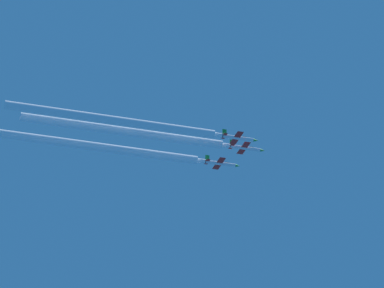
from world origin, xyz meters
TOP-DOWN VIEW (x-y plane):
  - jet_lead at (0.22, 5.67)m, footprint 7.97×11.60m
  - jet_left_wingman at (-8.30, 0.52)m, footprint 7.97×11.60m
  - jet_right_wingman at (7.78, 0.91)m, footprint 7.97×11.60m
  - smoke_trail_lead at (0.22, -31.46)m, footprint 2.52×63.65m
  - smoke_trail_left_wingman at (-8.30, -38.35)m, footprint 2.52×67.14m
  - smoke_trail_right_wingman at (7.78, -36.67)m, footprint 2.52×64.55m

SIDE VIEW (x-z plane):
  - smoke_trail_left_wingman at x=-8.30m, z-range 180.04..182.56m
  - jet_left_wingman at x=-8.30m, z-range 179.93..182.72m
  - smoke_trail_right_wingman at x=7.78m, z-range 180.68..183.20m
  - jet_right_wingman at x=7.78m, z-range 180.58..183.36m
  - smoke_trail_lead at x=0.22m, z-range 181.84..184.35m
  - jet_lead at x=0.22m, z-range 181.73..184.52m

